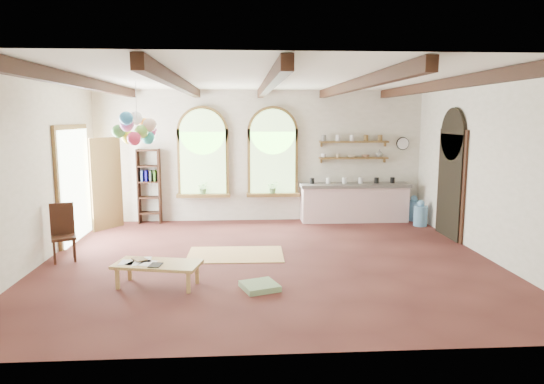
{
  "coord_description": "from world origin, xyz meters",
  "views": [
    {
      "loc": [
        -0.48,
        -8.42,
        2.55
      ],
      "look_at": [
        0.1,
        0.6,
        1.15
      ],
      "focal_mm": 32.0,
      "sensor_mm": 36.0,
      "label": 1
    }
  ],
  "objects": [
    {
      "name": "balloon_cluster",
      "position": [
        -2.41,
        0.8,
        2.33
      ],
      "size": [
        0.86,
        0.95,
        1.16
      ],
      "color": "silver",
      "rests_on": "floor"
    },
    {
      "name": "window_right",
      "position": [
        0.3,
        3.43,
        1.63
      ],
      "size": [
        1.3,
        0.28,
        2.2
      ],
      "color": "brown",
      "rests_on": "floor"
    },
    {
      "name": "wall_shelf_upper",
      "position": [
        2.3,
        3.38,
        1.95
      ],
      "size": [
        1.7,
        0.24,
        0.04
      ],
      "primitive_type": "cube",
      "color": "brown",
      "rests_on": "wall_back"
    },
    {
      "name": "potted_plant_right",
      "position": [
        0.3,
        3.32,
        0.85
      ],
      "size": [
        0.27,
        0.23,
        0.3
      ],
      "primitive_type": "imported",
      "color": "#598C4C",
      "rests_on": "window_right"
    },
    {
      "name": "window_left",
      "position": [
        -1.4,
        3.43,
        1.63
      ],
      "size": [
        1.3,
        0.28,
        2.2
      ],
      "color": "brown",
      "rests_on": "floor"
    },
    {
      "name": "kitchen_counter",
      "position": [
        2.3,
        3.2,
        0.48
      ],
      "size": [
        2.68,
        0.62,
        0.94
      ],
      "color": "#F8D2D3",
      "rests_on": "floor"
    },
    {
      "name": "bookshelf",
      "position": [
        -2.7,
        3.32,
        0.9
      ],
      "size": [
        0.53,
        0.32,
        1.8
      ],
      "color": "#321A0F",
      "rests_on": "floor"
    },
    {
      "name": "tablet",
      "position": [
        -1.77,
        -1.37,
        0.37
      ],
      "size": [
        0.2,
        0.26,
        0.01
      ],
      "primitive_type": "cube",
      "rotation": [
        0.0,
        0.0,
        -0.14
      ],
      "color": "black",
      "rests_on": "coffee_table"
    },
    {
      "name": "right_doorway",
      "position": [
        3.95,
        1.5,
        1.1
      ],
      "size": [
        0.1,
        1.3,
        2.4
      ],
      "primitive_type": "cube",
      "color": "black",
      "rests_on": "floor"
    },
    {
      "name": "shelf_cup_a",
      "position": [
        1.55,
        3.38,
        1.62
      ],
      "size": [
        0.12,
        0.1,
        0.1
      ],
      "primitive_type": "imported",
      "color": "white",
      "rests_on": "wall_shelf_lower"
    },
    {
      "name": "ceiling_beams",
      "position": [
        0.0,
        0.0,
        3.1
      ],
      "size": [
        6.2,
        6.8,
        0.18
      ],
      "primitive_type": null,
      "color": "#321A0F",
      "rests_on": "ceiling"
    },
    {
      "name": "wall_shelf_lower",
      "position": [
        2.3,
        3.38,
        1.55
      ],
      "size": [
        1.7,
        0.24,
        0.04
      ],
      "primitive_type": "cube",
      "color": "brown",
      "rests_on": "wall_back"
    },
    {
      "name": "water_jug_b",
      "position": [
        3.8,
        3.2,
        0.27
      ],
      "size": [
        0.33,
        0.33,
        0.63
      ],
      "color": "#5B94C3",
      "rests_on": "floor"
    },
    {
      "name": "floor",
      "position": [
        0.0,
        0.0,
        0.0
      ],
      "size": [
        8.0,
        8.0,
        0.0
      ],
      "primitive_type": "plane",
      "color": "#5B2B25",
      "rests_on": "ground"
    },
    {
      "name": "table_book",
      "position": [
        -2.13,
        -1.12,
        0.38
      ],
      "size": [
        0.29,
        0.31,
        0.02
      ],
      "primitive_type": "imported",
      "rotation": [
        0.0,
        0.0,
        0.61
      ],
      "color": "olive",
      "rests_on": "coffee_table"
    },
    {
      "name": "wall_clock",
      "position": [
        3.55,
        3.45,
        1.9
      ],
      "size": [
        0.32,
        0.04,
        0.32
      ],
      "primitive_type": "cylinder",
      "rotation": [
        1.57,
        0.0,
        0.0
      ],
      "color": "black",
      "rests_on": "wall_back"
    },
    {
      "name": "water_jug_a",
      "position": [
        3.75,
        2.57,
        0.27
      ],
      "size": [
        0.32,
        0.32,
        0.62
      ],
      "color": "#5B94C3",
      "rests_on": "floor"
    },
    {
      "name": "floor_mat",
      "position": [
        -0.6,
        0.38,
        0.01
      ],
      "size": [
        1.8,
        1.13,
        0.02
      ],
      "primitive_type": "cube",
      "rotation": [
        0.0,
        0.0,
        -0.02
      ],
      "color": "tan",
      "rests_on": "floor"
    },
    {
      "name": "floor_cushion",
      "position": [
        -0.22,
        -1.46,
        0.04
      ],
      "size": [
        0.64,
        0.64,
        0.09
      ],
      "primitive_type": "cube",
      "rotation": [
        0.0,
        0.0,
        0.34
      ],
      "color": "gray",
      "rests_on": "floor"
    },
    {
      "name": "shelf_cup_b",
      "position": [
        1.9,
        3.38,
        1.62
      ],
      "size": [
        0.1,
        0.1,
        0.09
      ],
      "primitive_type": "imported",
      "color": "beige",
      "rests_on": "wall_shelf_lower"
    },
    {
      "name": "coffee_table",
      "position": [
        -1.76,
        -1.24,
        0.32
      ],
      "size": [
        1.38,
        0.85,
        0.37
      ],
      "color": "tan",
      "rests_on": "floor"
    },
    {
      "name": "shelf_vase",
      "position": [
        2.95,
        3.38,
        1.67
      ],
      "size": [
        0.18,
        0.18,
        0.19
      ],
      "primitive_type": "imported",
      "color": "slate",
      "rests_on": "wall_shelf_lower"
    },
    {
      "name": "shelf_bowl_a",
      "position": [
        2.25,
        3.38,
        1.6
      ],
      "size": [
        0.22,
        0.22,
        0.05
      ],
      "primitive_type": "imported",
      "color": "beige",
      "rests_on": "wall_shelf_lower"
    },
    {
      "name": "left_doorway",
      "position": [
        -3.95,
        1.8,
        1.15
      ],
      "size": [
        0.1,
        1.9,
        2.5
      ],
      "primitive_type": "cube",
      "color": "brown",
      "rests_on": "floor"
    },
    {
      "name": "potted_plant_left",
      "position": [
        -1.4,
        3.32,
        0.85
      ],
      "size": [
        0.27,
        0.23,
        0.3
      ],
      "primitive_type": "imported",
      "color": "#598C4C",
      "rests_on": "window_left"
    },
    {
      "name": "side_chair",
      "position": [
        -3.66,
        0.22,
        0.3
      ],
      "size": [
        0.53,
        0.53,
        1.03
      ],
      "color": "#321A0F",
      "rests_on": "floor"
    },
    {
      "name": "shelf_bowl_b",
      "position": [
        2.6,
        3.38,
        1.6
      ],
      "size": [
        0.2,
        0.2,
        0.06
      ],
      "primitive_type": "imported",
      "color": "#8C664C",
      "rests_on": "wall_shelf_lower"
    }
  ]
}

